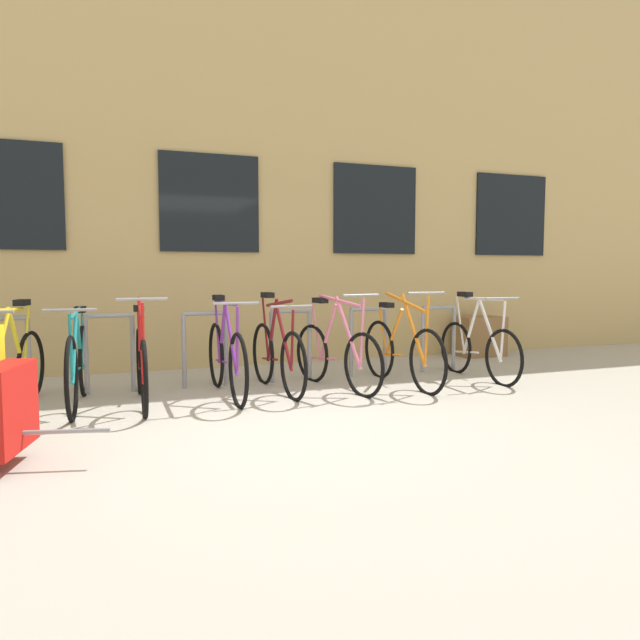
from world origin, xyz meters
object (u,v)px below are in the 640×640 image
Objects in this scene: bicycle_orange at (402,351)px; bicycle_yellow at (11,369)px; planter_box at (480,336)px; bicycle_white at (478,348)px; bicycle_pink at (336,354)px; bicycle_red at (141,364)px; bicycle_teal at (78,365)px; bicycle_purple at (226,357)px; bicycle_maroon at (277,355)px.

bicycle_orange reaches higher than bicycle_yellow.
bicycle_yellow reaches higher than planter_box.
bicycle_white is 0.96× the size of bicycle_pink.
bicycle_red is 2.83m from bicycle_orange.
bicycle_red is at bearing -10.11° from bicycle_teal.
bicycle_purple reaches higher than planter_box.
bicycle_maroon is 0.99× the size of bicycle_yellow.
bicycle_maroon is at bearing 5.36° from bicycle_purple.
bicycle_red is 3.88m from bicycle_white.
bicycle_orange is (2.83, -0.05, 0.00)m from bicycle_red.
bicycle_teal is at bearing 178.48° from bicycle_pink.
bicycle_maroon is 0.65m from bicycle_pink.
bicycle_yellow is 6.36m from planter_box.
bicycle_purple is at bearing -0.86° from bicycle_teal.
bicycle_yellow is 2.44× the size of planter_box.
bicycle_red reaches higher than bicycle_yellow.
bicycle_white is 4.46m from bicycle_teal.
bicycle_maroon is (1.41, 0.13, 0.00)m from bicycle_red.
bicycle_yellow is (-2.56, -0.01, -0.00)m from bicycle_maroon.
bicycle_orange reaches higher than bicycle_red.
bicycle_maroon reaches higher than bicycle_yellow.
bicycle_teal is (-4.45, 0.12, 0.02)m from bicycle_white.
bicycle_orange is (1.98, -0.13, -0.01)m from bicycle_purple.
bicycle_purple is 0.99× the size of bicycle_teal.
planter_box is (5.62, 1.46, -0.10)m from bicycle_teal.
bicycle_yellow is at bearing 178.39° from bicycle_white.
bicycle_red is 1.04× the size of bicycle_yellow.
planter_box is at bearing 53.55° from bicycle_white.
bicycle_purple is 1.02× the size of bicycle_orange.
bicycle_purple is at bearing -1.09° from bicycle_yellow.
bicycle_red is 0.98× the size of bicycle_purple.
bicycle_yellow is (-5.03, 0.14, 0.01)m from bicycle_white.
bicycle_red is at bearing -174.55° from bicycle_purple.
bicycle_red is at bearing -174.59° from bicycle_maroon.
bicycle_teal is at bearing -179.09° from bicycle_maroon.
bicycle_purple is at bearing 176.10° from bicycle_orange.
bicycle_teal is at bearing 177.37° from bicycle_orange.
planter_box is (2.99, 1.53, -0.08)m from bicycle_pink.
planter_box is at bearing 35.95° from bicycle_orange.
bicycle_maroon is at bearing 0.33° from bicycle_yellow.
bicycle_purple is at bearing 178.05° from bicycle_white.
bicycle_yellow reaches higher than bicycle_teal.
bicycle_red is 5.28m from planter_box.
planter_box is (4.20, 1.48, -0.10)m from bicycle_purple.
bicycle_red is 1.10× the size of bicycle_white.
bicycle_white is at bearing -0.33° from bicycle_red.
bicycle_white is 2.32× the size of planter_box.
bicycle_white is 0.95× the size of bicycle_yellow.
bicycle_yellow is at bearing 177.51° from bicycle_orange.
bicycle_red is at bearing -179.10° from bicycle_pink.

